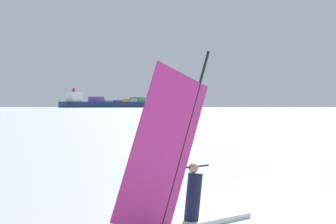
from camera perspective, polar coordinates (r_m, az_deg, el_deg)
ground_plane at (r=13.34m, az=12.82°, el=-10.59°), size 4000.00×4000.00×0.00m
windsurfer at (r=10.32m, az=1.88°, el=-8.37°), size 3.17×2.37×3.97m
cargo_ship at (r=757.88m, az=-7.52°, el=1.07°), size 140.71×108.43×29.43m
distant_headland at (r=1364.38m, az=1.55°, el=1.27°), size 947.33×410.48×30.88m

